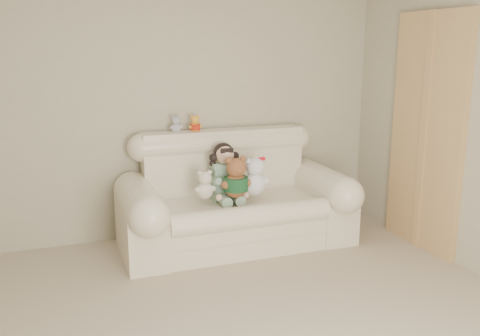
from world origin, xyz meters
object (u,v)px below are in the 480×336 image
white_cat (255,172)px  cream_teddy (205,182)px  sofa (236,191)px  brown_teddy (236,173)px  seated_child (225,171)px

white_cat → cream_teddy: white_cat is taller
sofa → brown_teddy: bearing=-110.9°
sofa → cream_teddy: sofa is taller
brown_teddy → cream_teddy: 0.28m
sofa → cream_teddy: (-0.32, -0.09, 0.13)m
seated_child → white_cat: size_ratio=1.29×
cream_teddy → sofa: bearing=16.3°
sofa → cream_teddy: bearing=-164.1°
seated_child → cream_teddy: (-0.24, -0.17, -0.04)m
seated_child → cream_teddy: 0.30m
brown_teddy → white_cat: bearing=-7.2°
sofa → brown_teddy: (-0.06, -0.15, 0.20)m
brown_teddy → white_cat: brown_teddy is taller
cream_teddy → brown_teddy: bearing=-11.6°
brown_teddy → sofa: bearing=56.1°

